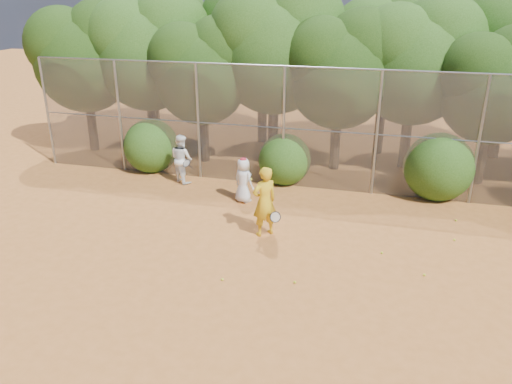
% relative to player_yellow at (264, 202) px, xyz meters
% --- Properties ---
extents(ground, '(80.00, 80.00, 0.00)m').
position_rel_player_yellow_xyz_m(ground, '(0.69, -2.20, -0.97)').
color(ground, '#AB5E26').
rests_on(ground, ground).
extents(fence_back, '(20.05, 0.09, 4.03)m').
position_rel_player_yellow_xyz_m(fence_back, '(0.57, 3.80, 1.08)').
color(fence_back, gray).
rests_on(fence_back, ground).
extents(tree_0, '(4.38, 3.81, 6.00)m').
position_rel_player_yellow_xyz_m(tree_0, '(-8.76, 5.84, 2.96)').
color(tree_0, black).
rests_on(tree_0, ground).
extents(tree_1, '(4.64, 4.03, 6.35)m').
position_rel_player_yellow_xyz_m(tree_1, '(-6.25, 6.34, 3.19)').
color(tree_1, black).
rests_on(tree_1, ground).
extents(tree_2, '(3.99, 3.47, 5.47)m').
position_rel_player_yellow_xyz_m(tree_2, '(-3.76, 5.63, 2.61)').
color(tree_2, black).
rests_on(tree_2, ground).
extents(tree_3, '(4.89, 4.26, 6.70)m').
position_rel_player_yellow_xyz_m(tree_3, '(-1.25, 6.64, 3.42)').
color(tree_3, black).
rests_on(tree_3, ground).
extents(tree_4, '(4.19, 3.64, 5.73)m').
position_rel_player_yellow_xyz_m(tree_4, '(1.24, 6.04, 2.78)').
color(tree_4, black).
rests_on(tree_4, ground).
extents(tree_5, '(4.51, 3.92, 6.17)m').
position_rel_player_yellow_xyz_m(tree_5, '(3.74, 6.84, 3.07)').
color(tree_5, black).
rests_on(tree_5, ground).
extents(tree_6, '(3.86, 3.36, 5.29)m').
position_rel_player_yellow_xyz_m(tree_6, '(6.24, 5.83, 2.49)').
color(tree_6, black).
rests_on(tree_6, ground).
extents(tree_9, '(4.83, 4.20, 6.62)m').
position_rel_player_yellow_xyz_m(tree_9, '(-7.25, 8.64, 3.36)').
color(tree_9, black).
rests_on(tree_9, ground).
extents(tree_10, '(5.15, 4.48, 7.06)m').
position_rel_player_yellow_xyz_m(tree_10, '(-2.25, 8.84, 3.65)').
color(tree_10, black).
rests_on(tree_10, ground).
extents(tree_11, '(4.64, 4.03, 6.35)m').
position_rel_player_yellow_xyz_m(tree_11, '(2.75, 8.44, 3.19)').
color(tree_11, black).
rests_on(tree_11, ground).
extents(bush_0, '(2.00, 2.00, 2.00)m').
position_rel_player_yellow_xyz_m(bush_0, '(-5.31, 4.10, 0.03)').
color(bush_0, '#224711').
rests_on(bush_0, ground).
extents(bush_1, '(1.80, 1.80, 1.80)m').
position_rel_player_yellow_xyz_m(bush_1, '(-0.31, 4.10, -0.07)').
color(bush_1, '#224711').
rests_on(bush_1, ground).
extents(bush_2, '(2.20, 2.20, 2.20)m').
position_rel_player_yellow_xyz_m(bush_2, '(4.69, 4.10, 0.13)').
color(bush_2, '#224711').
rests_on(bush_2, ground).
extents(player_yellow, '(0.93, 0.83, 1.95)m').
position_rel_player_yellow_xyz_m(player_yellow, '(0.00, 0.00, 0.00)').
color(player_yellow, gold).
rests_on(player_yellow, ground).
extents(player_teen, '(0.83, 0.71, 1.46)m').
position_rel_player_yellow_xyz_m(player_teen, '(-1.19, 2.05, -0.25)').
color(player_teen, silver).
rests_on(player_teen, ground).
extents(player_white, '(1.04, 0.98, 1.69)m').
position_rel_player_yellow_xyz_m(player_white, '(-3.74, 3.20, -0.13)').
color(player_white, white).
rests_on(player_white, ground).
extents(ball_0, '(0.07, 0.07, 0.07)m').
position_rel_player_yellow_xyz_m(ball_0, '(3.16, -0.30, -0.94)').
color(ball_0, gold).
rests_on(ball_0, ground).
extents(ball_1, '(0.07, 0.07, 0.07)m').
position_rel_player_yellow_xyz_m(ball_1, '(5.00, 0.93, -0.94)').
color(ball_1, gold).
rests_on(ball_1, ground).
extents(ball_2, '(0.07, 0.07, 0.07)m').
position_rel_player_yellow_xyz_m(ball_2, '(1.28, -2.22, -0.94)').
color(ball_2, gold).
rests_on(ball_2, ground).
extents(ball_3, '(0.07, 0.07, 0.07)m').
position_rel_player_yellow_xyz_m(ball_3, '(4.15, -1.13, -0.94)').
color(ball_3, gold).
rests_on(ball_3, ground).
extents(ball_4, '(0.07, 0.07, 0.07)m').
position_rel_player_yellow_xyz_m(ball_4, '(-0.35, -2.54, -0.94)').
color(ball_4, gold).
rests_on(ball_4, ground).
extents(ball_5, '(0.07, 0.07, 0.07)m').
position_rel_player_yellow_xyz_m(ball_5, '(5.17, 2.22, -0.94)').
color(ball_5, gold).
rests_on(ball_5, ground).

